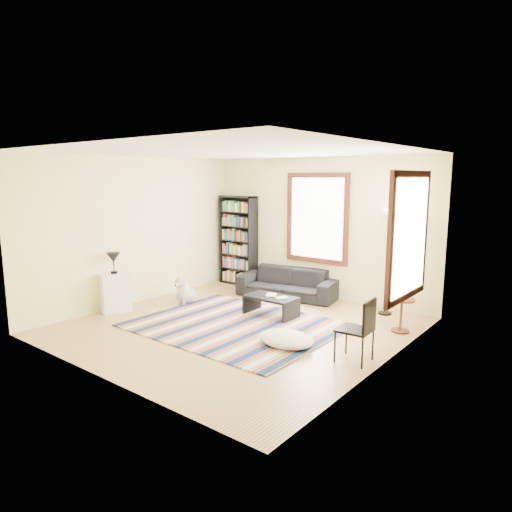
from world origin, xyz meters
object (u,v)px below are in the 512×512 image
Objects in this scene: dog at (186,290)px; floor_lamp at (387,263)px; sofa at (287,283)px; bookshelf at (238,241)px; coffee_table at (271,306)px; floor_cushion at (286,339)px; side_table at (401,315)px; white_cabinet at (115,292)px; folding_chair at (355,330)px.

floor_lamp is at bearing 15.44° from dog.
bookshelf is (-1.54, 0.27, 0.71)m from sofa.
coffee_table is 1.44m from floor_cushion.
coffee_table is at bearing -163.73° from side_table.
dog is at bearing -138.66° from sofa.
sofa reaches higher than coffee_table.
dog is (0.62, 1.15, -0.08)m from white_cabinet.
floor_cushion is at bearing -66.33° from sofa.
side_table is 1.00× the size of dog.
floor_cushion is 2.90m from dog.
bookshelf is 3.69× the size of dog.
sofa is 3.71× the size of side_table.
sofa reaches higher than floor_cushion.
coffee_table is at bearing 51.70° from white_cabinet.
white_cabinet is at bearing -172.04° from floor_cushion.
white_cabinet is at bearing -154.94° from side_table.
folding_chair is (2.04, -0.92, 0.25)m from coffee_table.
coffee_table is 1.67× the size of side_table.
side_table is at bearing 56.70° from floor_cushion.
coffee_table is 1.07× the size of floor_cushion.
coffee_table is 2.18m from side_table.
white_cabinet is at bearing -175.61° from folding_chair.
side_table is at bearing 16.27° from coffee_table.
floor_lamp reaches higher than side_table.
coffee_table is 1.29× the size of white_cabinet.
dog reaches higher than floor_cushion.
white_cabinet is (-2.41, -1.49, 0.17)m from coffee_table.
floor_lamp is at bearing 99.85° from folding_chair.
bookshelf reaches higher than dog.
floor_cushion is at bearing 27.88° from white_cabinet.
floor_cushion is (1.54, -2.28, -0.19)m from sofa.
side_table reaches higher than coffee_table.
side_table is (0.57, -0.76, -0.66)m from floor_lamp.
sofa is 2.76m from floor_cushion.
sofa reaches higher than side_table.
floor_lamp is at bearing 127.03° from side_table.
white_cabinet is at bearing -134.81° from sofa.
bookshelf is 2.38× the size of floor_cushion.
floor_cushion is 2.57m from floor_lamp.
coffee_table is (0.52, -1.27, -0.11)m from sofa.
bookshelf is 3.70× the size of side_table.
white_cabinet is (-3.93, -2.86, -0.58)m from floor_lamp.
folding_chair is 1.23× the size of white_cabinet.
floor_lamp is 3.43× the size of dog.
floor_cushion is at bearing -25.34° from dog.
folding_chair is at bearing -24.20° from coffee_table.
sofa is at bearing 112.37° from coffee_table.
bookshelf is at bearing 159.63° from sofa.
floor_lamp is at bearing 42.01° from coffee_table.
coffee_table is at bearing 152.78° from folding_chair.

